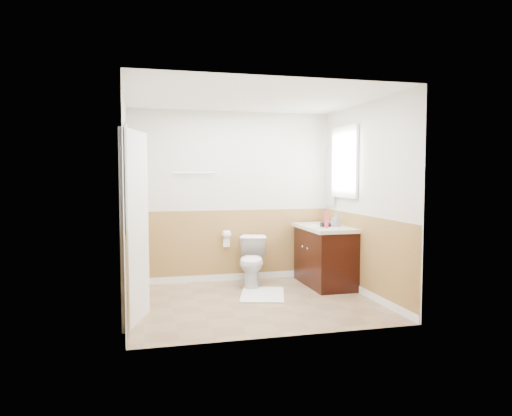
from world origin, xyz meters
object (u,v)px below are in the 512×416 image
object	(u,v)px
bath_mat	(263,295)
lotion_bottle	(326,220)
vanity_cabinet	(325,257)
soap_dispenser	(336,219)
toilet	(252,262)

from	to	relation	value
bath_mat	lotion_bottle	world-z (taller)	lotion_bottle
vanity_cabinet	soap_dispenser	xyz separation A→B (m)	(0.12, -0.11, 0.55)
bath_mat	vanity_cabinet	bearing A→B (deg)	19.30
toilet	bath_mat	size ratio (longest dim) A/B	0.87
lotion_bottle	toilet	bearing A→B (deg)	151.59
toilet	lotion_bottle	bearing A→B (deg)	-11.49
toilet	soap_dispenser	bearing A→B (deg)	1.37
lotion_bottle	soap_dispenser	size ratio (longest dim) A/B	1.09
lotion_bottle	soap_dispenser	distance (m)	0.28
toilet	bath_mat	world-z (taller)	toilet
bath_mat	soap_dispenser	bearing A→B (deg)	12.31
lotion_bottle	vanity_cabinet	bearing A→B (deg)	70.74
vanity_cabinet	soap_dispenser	size ratio (longest dim) A/B	5.43
bath_mat	lotion_bottle	bearing A→B (deg)	4.30
toilet	vanity_cabinet	bearing A→B (deg)	5.32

